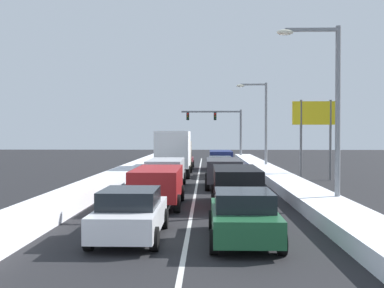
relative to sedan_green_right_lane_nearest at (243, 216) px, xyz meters
name	(u,v)px	position (x,y,z in m)	size (l,w,h in m)	color
ground_plane	(196,188)	(-1.66, 13.84, -0.76)	(135.66, 135.66, 0.00)	black
lane_stripe_between_right_lane_and_center_lane	(198,179)	(-1.66, 19.06, -0.76)	(0.14, 57.39, 0.01)	silver
snow_bank_right_shoulder	(274,176)	(3.64, 19.06, -0.48)	(1.96, 57.39, 0.56)	white
snow_bank_left_shoulder	(122,174)	(-6.96, 19.06, -0.41)	(1.53, 57.39, 0.71)	white
sedan_green_right_lane_nearest	(243,216)	(0.00, 0.00, 0.00)	(2.00, 4.50, 1.51)	#1E5633
suv_black_right_lane_second	(236,182)	(0.24, 7.12, 0.25)	(2.16, 4.90, 1.67)	black
suv_charcoal_right_lane_third	(223,170)	(-0.07, 14.12, 0.25)	(2.16, 4.90, 1.67)	#38383D
sedan_gray_right_lane_fourth	(220,166)	(-0.05, 21.26, 0.00)	(2.00, 4.50, 1.51)	slate
suv_navy_right_lane_fifth	(221,158)	(0.22, 28.40, 0.25)	(2.16, 4.90, 1.67)	navy
sedan_white_center_lane_nearest	(130,213)	(-3.37, 0.32, 0.00)	(2.00, 4.50, 1.51)	silver
suv_red_center_lane_second	(158,183)	(-3.21, 6.71, 0.25)	(2.16, 4.90, 1.67)	maroon
suv_silver_center_lane_third	(166,170)	(-3.45, 13.91, 0.25)	(2.16, 4.90, 1.67)	#B7BABF
box_truck_center_lane_fourth	(174,151)	(-3.48, 21.69, 1.14)	(2.53, 7.20, 3.36)	#937F60
sedan_maroon_center_lane_fifth	(183,160)	(-3.22, 29.77, 0.00)	(2.00, 4.50, 1.51)	maroon
traffic_light_gantry	(222,123)	(0.91, 45.14, 3.73)	(7.54, 0.47, 6.20)	slate
street_lamp_right_near	(329,99)	(4.01, 6.02, 3.85)	(2.66, 0.36, 7.64)	gray
street_lamp_right_mid	(262,118)	(3.67, 26.89, 3.80)	(2.66, 0.36, 7.55)	gray
roadside_sign_right	(316,122)	(6.42, 18.78, 3.25)	(3.20, 0.16, 5.50)	#59595B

